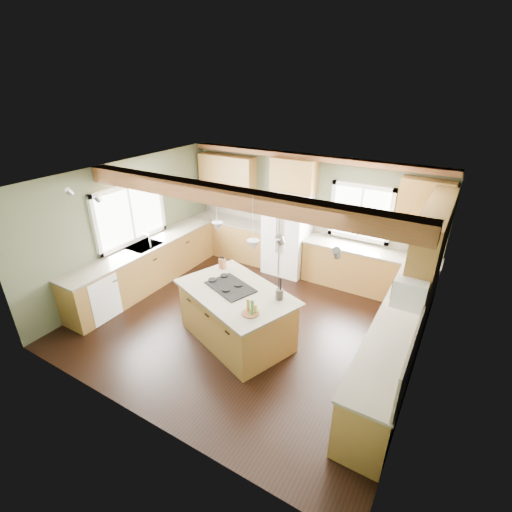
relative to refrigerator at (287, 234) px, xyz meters
The scene contains 37 objects.
floor 2.32m from the refrigerator, 81.95° to the right, with size 5.60×5.60×0.00m, color black.
ceiling 2.73m from the refrigerator, 81.95° to the right, with size 5.60×5.60×0.00m, color silver.
wall_back 0.63m from the refrigerator, 51.71° to the left, with size 5.60×5.60×0.00m, color #4F573D.
wall_left 3.30m from the refrigerator, 139.70° to the right, with size 5.00×5.00×0.00m, color #4F573D.
wall_right 3.78m from the refrigerator, 34.37° to the right, with size 5.00×5.00×0.00m, color #4F573D.
ceiling_beam 3.06m from the refrigerator, 83.43° to the right, with size 5.55×0.26×0.26m, color brown.
soffit_trim 1.69m from the refrigerator, 43.03° to the left, with size 5.55×0.20×0.10m, color brown.
backsplash_back 0.57m from the refrigerator, 50.58° to the left, with size 5.58×0.03×0.58m, color brown.
backsplash_right 3.73m from the refrigerator, 33.86° to the right, with size 0.03×3.70×0.58m, color brown.
base_cab_back_left 1.56m from the refrigerator, behind, with size 2.02×0.60×0.88m, color brown.
counter_back_left 1.49m from the refrigerator, behind, with size 2.06×0.64×0.04m, color #4E4539.
base_cab_back_right 1.85m from the refrigerator, ahead, with size 2.62×0.60×0.88m, color brown.
counter_back_right 1.79m from the refrigerator, ahead, with size 2.66×0.64×0.04m, color #4E4539.
base_cab_left 3.06m from the refrigerator, 136.74° to the right, with size 0.60×3.70×0.88m, color brown.
counter_left 3.02m from the refrigerator, 136.74° to the right, with size 0.64×3.74×0.04m, color #4E4539.
base_cab_right 3.51m from the refrigerator, 36.47° to the right, with size 0.60×3.70×0.88m, color brown.
counter_right 3.48m from the refrigerator, 36.47° to the right, with size 0.64×3.74×0.04m, color #4E4539.
upper_cab_back_left 2.00m from the refrigerator, behind, with size 1.40×0.35×0.90m, color brown.
upper_cab_over_fridge 1.27m from the refrigerator, 90.00° to the left, with size 0.96×0.35×0.70m, color brown.
upper_cab_right 3.34m from the refrigerator, 22.64° to the right, with size 0.35×2.20×0.90m, color brown.
upper_cab_back_corner 2.81m from the refrigerator, ahead, with size 0.90×0.35×0.90m, color brown.
window_left 3.30m from the refrigerator, 140.15° to the right, with size 0.04×1.60×1.05m, color white.
window_back 1.63m from the refrigerator, 13.94° to the left, with size 1.10×0.04×1.00m, color white.
sink 3.02m from the refrigerator, 136.74° to the right, with size 0.50×0.65×0.03m, color #262628.
faucet 2.90m from the refrigerator, 134.30° to the right, with size 0.02×0.02×0.28m, color #B2B2B7.
dishwasher 4.05m from the refrigerator, 123.02° to the right, with size 0.60×0.60×0.84m, color white.
oven 4.40m from the refrigerator, 50.38° to the right, with size 0.60×0.72×0.84m, color white.
microwave 3.66m from the refrigerator, 37.00° to the right, with size 0.40×0.70×0.38m, color white.
pendant_left 2.64m from the refrigerator, 91.01° to the right, with size 0.18×0.18×0.16m, color #B2B2B7.
pendant_right 3.04m from the refrigerator, 73.80° to the right, with size 0.18×0.18×0.16m, color #B2B2B7.
refrigerator is the anchor object (origin of this frame).
island 2.67m from the refrigerator, 81.70° to the right, with size 1.81×1.10×0.88m, color brown.
island_top 2.63m from the refrigerator, 81.70° to the right, with size 1.93×1.22×0.04m, color #4E4539.
cooktop 2.56m from the refrigerator, 84.65° to the right, with size 0.78×0.52×0.02m, color black.
knife_block 2.09m from the refrigerator, 97.15° to the right, with size 0.11×0.08×0.19m, color brown.
utensil_crock 2.68m from the refrigerator, 66.18° to the right, with size 0.12×0.12×0.16m, color #49413A.
bottle_tray 3.15m from the refrigerator, 73.34° to the right, with size 0.26×0.26×0.24m, color brown, non-canonical shape.
Camera 1 is at (2.95, -4.68, 4.01)m, focal length 26.00 mm.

